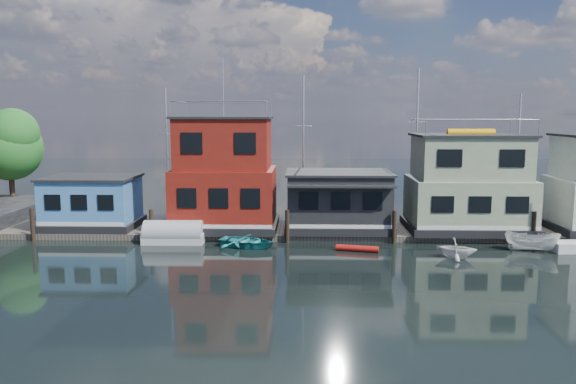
{
  "coord_description": "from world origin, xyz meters",
  "views": [
    {
      "loc": [
        -2.83,
        -26.95,
        8.43
      ],
      "look_at": [
        -4.04,
        12.0,
        3.0
      ],
      "focal_mm": 35.0,
      "sensor_mm": 36.0,
      "label": 1
    }
  ],
  "objects_px": {
    "houseboat_blue": "(92,202)",
    "red_kayak": "(357,248)",
    "houseboat_red": "(224,176)",
    "houseboat_green": "(468,185)",
    "motorboat": "(532,241)",
    "tarp_runabout": "(174,234)",
    "houseboat_dark": "(338,200)",
    "dinghy_teal": "(247,241)",
    "dinghy_white": "(456,248)"
  },
  "relations": [
    {
      "from": "houseboat_blue",
      "to": "red_kayak",
      "type": "xyz_separation_m",
      "value": [
        18.39,
        -5.01,
        -2.01
      ]
    },
    {
      "from": "dinghy_white",
      "to": "tarp_runabout",
      "type": "height_order",
      "value": "tarp_runabout"
    },
    {
      "from": "tarp_runabout",
      "to": "houseboat_red",
      "type": "bearing_deg",
      "value": 45.01
    },
    {
      "from": "houseboat_dark",
      "to": "dinghy_teal",
      "type": "relative_size",
      "value": 2.01
    },
    {
      "from": "tarp_runabout",
      "to": "motorboat",
      "type": "bearing_deg",
      "value": -4.87
    },
    {
      "from": "houseboat_blue",
      "to": "red_kayak",
      "type": "bearing_deg",
      "value": -15.23
    },
    {
      "from": "houseboat_red",
      "to": "motorboat",
      "type": "height_order",
      "value": "houseboat_red"
    },
    {
      "from": "houseboat_green",
      "to": "motorboat",
      "type": "distance_m",
      "value": 6.09
    },
    {
      "from": "houseboat_red",
      "to": "houseboat_dark",
      "type": "relative_size",
      "value": 1.6
    },
    {
      "from": "red_kayak",
      "to": "houseboat_dark",
      "type": "bearing_deg",
      "value": 112.8
    },
    {
      "from": "houseboat_blue",
      "to": "dinghy_teal",
      "type": "bearing_deg",
      "value": -19.77
    },
    {
      "from": "houseboat_dark",
      "to": "red_kayak",
      "type": "bearing_deg",
      "value": -79.85
    },
    {
      "from": "houseboat_red",
      "to": "houseboat_green",
      "type": "relative_size",
      "value": 1.41
    },
    {
      "from": "dinghy_teal",
      "to": "red_kayak",
      "type": "distance_m",
      "value": 6.97
    },
    {
      "from": "houseboat_blue",
      "to": "tarp_runabout",
      "type": "bearing_deg",
      "value": -25.3
    },
    {
      "from": "houseboat_green",
      "to": "tarp_runabout",
      "type": "bearing_deg",
      "value": -171.22
    },
    {
      "from": "tarp_runabout",
      "to": "dinghy_teal",
      "type": "xyz_separation_m",
      "value": [
        4.95,
        -1.04,
        -0.22
      ]
    },
    {
      "from": "red_kayak",
      "to": "houseboat_blue",
      "type": "bearing_deg",
      "value": 177.42
    },
    {
      "from": "houseboat_dark",
      "to": "tarp_runabout",
      "type": "xyz_separation_m",
      "value": [
        -10.97,
        -3.07,
        -1.81
      ]
    },
    {
      "from": "houseboat_blue",
      "to": "houseboat_dark",
      "type": "bearing_deg",
      "value": -0.06
    },
    {
      "from": "houseboat_red",
      "to": "motorboat",
      "type": "bearing_deg",
      "value": -13.14
    },
    {
      "from": "houseboat_blue",
      "to": "red_kayak",
      "type": "distance_m",
      "value": 19.17
    },
    {
      "from": "dinghy_white",
      "to": "tarp_runabout",
      "type": "xyz_separation_m",
      "value": [
        -17.56,
        3.35,
        -0.01
      ]
    },
    {
      "from": "tarp_runabout",
      "to": "houseboat_blue",
      "type": "bearing_deg",
      "value": 153.66
    },
    {
      "from": "houseboat_dark",
      "to": "dinghy_teal",
      "type": "distance_m",
      "value": 7.57
    },
    {
      "from": "red_kayak",
      "to": "dinghy_white",
      "type": "bearing_deg",
      "value": -1.43
    },
    {
      "from": "houseboat_green",
      "to": "motorboat",
      "type": "height_order",
      "value": "houseboat_green"
    },
    {
      "from": "houseboat_red",
      "to": "motorboat",
      "type": "xyz_separation_m",
      "value": [
        19.71,
        -4.6,
        -3.49
      ]
    },
    {
      "from": "houseboat_dark",
      "to": "houseboat_green",
      "type": "bearing_deg",
      "value": 0.12
    },
    {
      "from": "houseboat_red",
      "to": "red_kayak",
      "type": "height_order",
      "value": "houseboat_red"
    },
    {
      "from": "houseboat_blue",
      "to": "houseboat_green",
      "type": "relative_size",
      "value": 0.76
    },
    {
      "from": "houseboat_green",
      "to": "tarp_runabout",
      "type": "height_order",
      "value": "houseboat_green"
    },
    {
      "from": "red_kayak",
      "to": "dinghy_teal",
      "type": "bearing_deg",
      "value": -174.61
    },
    {
      "from": "dinghy_white",
      "to": "houseboat_blue",
      "type": "bearing_deg",
      "value": 93.28
    },
    {
      "from": "dinghy_teal",
      "to": "houseboat_dark",
      "type": "bearing_deg",
      "value": -37.31
    },
    {
      "from": "houseboat_green",
      "to": "motorboat",
      "type": "bearing_deg",
      "value": -59.48
    },
    {
      "from": "houseboat_blue",
      "to": "dinghy_white",
      "type": "distance_m",
      "value": 24.98
    },
    {
      "from": "houseboat_red",
      "to": "red_kayak",
      "type": "xyz_separation_m",
      "value": [
        8.89,
        -5.01,
        -3.91
      ]
    },
    {
      "from": "houseboat_dark",
      "to": "motorboat",
      "type": "height_order",
      "value": "houseboat_dark"
    },
    {
      "from": "houseboat_green",
      "to": "dinghy_white",
      "type": "height_order",
      "value": "houseboat_green"
    },
    {
      "from": "motorboat",
      "to": "tarp_runabout",
      "type": "relative_size",
      "value": 0.79
    },
    {
      "from": "dinghy_white",
      "to": "tarp_runabout",
      "type": "distance_m",
      "value": 17.87
    },
    {
      "from": "houseboat_red",
      "to": "houseboat_green",
      "type": "height_order",
      "value": "houseboat_red"
    },
    {
      "from": "motorboat",
      "to": "tarp_runabout",
      "type": "xyz_separation_m",
      "value": [
        -22.69,
        1.52,
        -0.01
      ]
    },
    {
      "from": "houseboat_red",
      "to": "houseboat_dark",
      "type": "height_order",
      "value": "houseboat_red"
    },
    {
      "from": "houseboat_green",
      "to": "houseboat_blue",
      "type": "bearing_deg",
      "value": -180.0
    },
    {
      "from": "houseboat_green",
      "to": "dinghy_white",
      "type": "xyz_separation_m",
      "value": [
        -2.42,
        -6.43,
        -2.94
      ]
    },
    {
      "from": "dinghy_white",
      "to": "red_kayak",
      "type": "xyz_separation_m",
      "value": [
        -5.69,
        1.43,
        -0.42
      ]
    },
    {
      "from": "houseboat_green",
      "to": "motorboat",
      "type": "xyz_separation_m",
      "value": [
        2.71,
        -4.6,
        -2.93
      ]
    },
    {
      "from": "houseboat_red",
      "to": "dinghy_teal",
      "type": "height_order",
      "value": "houseboat_red"
    }
  ]
}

